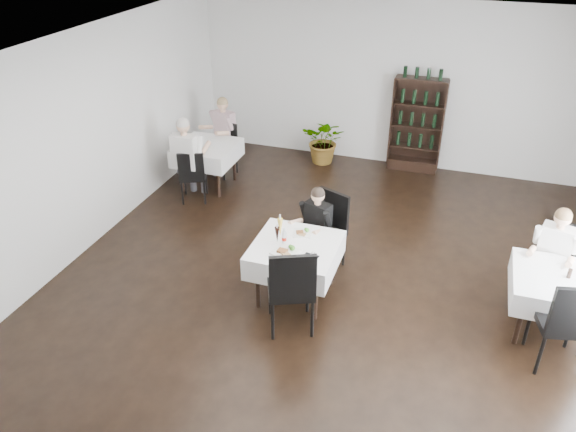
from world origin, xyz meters
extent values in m
plane|color=black|center=(0.00, 0.00, 0.00)|extent=(9.00, 9.00, 0.00)
plane|color=white|center=(0.00, 0.00, 3.00)|extent=(9.00, 9.00, 0.00)
plane|color=white|center=(0.00, 4.50, 1.50)|extent=(7.00, 0.00, 7.00)
plane|color=white|center=(-3.50, 0.00, 1.50)|extent=(0.00, 9.00, 9.00)
cube|color=black|center=(0.60, 4.32, 0.10)|extent=(0.90, 0.28, 0.20)
cylinder|color=black|center=(-0.67, -0.36, 0.35)|extent=(0.06, 0.06, 0.71)
cylinder|color=black|center=(-0.67, 0.36, 0.35)|extent=(0.06, 0.06, 0.71)
cylinder|color=black|center=(0.07, -0.36, 0.35)|extent=(0.06, 0.06, 0.71)
cylinder|color=black|center=(0.07, 0.36, 0.35)|extent=(0.06, 0.06, 0.71)
cube|color=black|center=(-0.30, 0.00, 0.73)|extent=(0.85, 0.85, 0.04)
cube|color=white|center=(-0.30, 0.00, 0.62)|extent=(1.03, 1.03, 0.30)
cylinder|color=black|center=(-3.04, 2.16, 0.35)|extent=(0.06, 0.06, 0.71)
cylinder|color=black|center=(-3.04, 2.84, 0.35)|extent=(0.06, 0.06, 0.71)
cylinder|color=black|center=(-2.36, 2.16, 0.35)|extent=(0.06, 0.06, 0.71)
cylinder|color=black|center=(-2.36, 2.84, 0.35)|extent=(0.06, 0.06, 0.71)
cube|color=black|center=(-2.70, 2.50, 0.73)|extent=(0.80, 0.80, 0.04)
cube|color=white|center=(-2.70, 2.50, 0.62)|extent=(0.98, 0.98, 0.30)
cylinder|color=black|center=(2.36, -0.04, 0.35)|extent=(0.06, 0.06, 0.71)
cylinder|color=black|center=(2.36, 0.64, 0.35)|extent=(0.06, 0.06, 0.71)
cube|color=black|center=(2.70, 0.30, 0.73)|extent=(0.80, 0.80, 0.04)
cube|color=white|center=(2.70, 0.30, 0.62)|extent=(0.98, 0.98, 0.30)
imported|color=#276121|center=(-1.04, 4.09, 0.44)|extent=(0.81, 0.70, 0.88)
cylinder|color=black|center=(-0.43, 0.63, 0.24)|extent=(0.04, 0.04, 0.49)
cylinder|color=black|center=(-0.27, 1.02, 0.24)|extent=(0.04, 0.04, 0.49)
cylinder|color=black|center=(-0.04, 0.47, 0.24)|extent=(0.04, 0.04, 0.49)
cylinder|color=black|center=(0.12, 0.86, 0.24)|extent=(0.04, 0.04, 0.49)
cube|color=black|center=(-0.15, 0.74, 0.52)|extent=(0.64, 0.64, 0.07)
cube|color=black|center=(-0.07, 0.95, 0.80)|extent=(0.47, 0.24, 0.53)
cylinder|color=black|center=(-0.06, -0.26, 0.26)|extent=(0.04, 0.04, 0.52)
cylinder|color=black|center=(0.12, -0.68, 0.26)|extent=(0.04, 0.04, 0.52)
cylinder|color=black|center=(-0.48, -0.44, 0.26)|extent=(0.04, 0.04, 0.52)
cylinder|color=black|center=(-0.29, -0.86, 0.26)|extent=(0.04, 0.04, 0.52)
cube|color=black|center=(-0.18, -0.56, 0.56)|extent=(0.69, 0.69, 0.08)
cube|color=black|center=(-0.08, -0.78, 0.86)|extent=(0.50, 0.26, 0.57)
cylinder|color=black|center=(-2.89, 2.86, 0.21)|extent=(0.03, 0.03, 0.43)
cylinder|color=black|center=(-2.80, 3.22, 0.21)|extent=(0.03, 0.03, 0.43)
cylinder|color=black|center=(-2.53, 2.77, 0.21)|extent=(0.03, 0.03, 0.43)
cylinder|color=black|center=(-2.44, 3.13, 0.21)|extent=(0.03, 0.03, 0.43)
cube|color=black|center=(-2.67, 3.00, 0.46)|extent=(0.52, 0.52, 0.07)
cube|color=black|center=(-2.62, 3.18, 0.71)|extent=(0.43, 0.15, 0.46)
cylinder|color=black|center=(-2.59, 2.18, 0.21)|extent=(0.03, 0.03, 0.42)
cylinder|color=black|center=(-2.46, 1.84, 0.21)|extent=(0.03, 0.03, 0.42)
cylinder|color=black|center=(-2.93, 2.05, 0.21)|extent=(0.03, 0.03, 0.42)
cylinder|color=black|center=(-2.80, 1.71, 0.21)|extent=(0.03, 0.03, 0.42)
cube|color=black|center=(-2.70, 1.95, 0.44)|extent=(0.54, 0.54, 0.06)
cube|color=black|center=(-2.63, 1.77, 0.69)|extent=(0.41, 0.19, 0.45)
cylinder|color=black|center=(2.61, 0.68, 0.24)|extent=(0.04, 0.04, 0.48)
cylinder|color=black|center=(2.68, 1.09, 0.24)|extent=(0.04, 0.04, 0.48)
cylinder|color=black|center=(3.02, 0.61, 0.24)|extent=(0.04, 0.04, 0.48)
cube|color=black|center=(2.85, 0.85, 0.51)|extent=(0.55, 0.55, 0.07)
cube|color=black|center=(2.89, 1.07, 0.79)|extent=(0.48, 0.13, 0.52)
cylinder|color=black|center=(2.90, 0.07, 0.26)|extent=(0.04, 0.04, 0.53)
cylinder|color=black|center=(2.46, -0.03, 0.26)|extent=(0.04, 0.04, 0.53)
cylinder|color=black|center=(2.56, -0.48, 0.26)|extent=(0.04, 0.04, 0.53)
cube|color=black|center=(2.73, -0.20, 0.56)|extent=(0.63, 0.63, 0.08)
cube|color=#3E3E45|center=(-0.35, 0.59, 0.48)|extent=(0.24, 0.38, 0.12)
cylinder|color=#3E3E45|center=(-0.41, 0.44, 0.21)|extent=(0.09, 0.09, 0.42)
cube|color=#3E3E45|center=(-0.20, 0.53, 0.48)|extent=(0.24, 0.38, 0.12)
cylinder|color=#3E3E45|center=(-0.25, 0.38, 0.21)|extent=(0.09, 0.09, 0.42)
cube|color=black|center=(-0.22, 0.71, 0.76)|extent=(0.38, 0.30, 0.47)
cylinder|color=#DFAD8B|center=(-0.48, 0.56, 0.74)|extent=(0.16, 0.27, 0.13)
cylinder|color=#DFAD8B|center=(-0.12, 0.42, 0.74)|extent=(0.16, 0.27, 0.13)
sphere|color=#DFAD8B|center=(-0.22, 0.69, 1.11)|extent=(0.18, 0.18, 0.18)
sphere|color=black|center=(-0.22, 0.69, 1.14)|extent=(0.18, 0.18, 0.18)
cube|color=#3E3E45|center=(-2.86, 3.12, 0.53)|extent=(0.28, 0.42, 0.13)
cylinder|color=#3E3E45|center=(-2.93, 2.97, 0.23)|extent=(0.10, 0.10, 0.47)
cube|color=#3E3E45|center=(-2.68, 3.05, 0.53)|extent=(0.28, 0.42, 0.13)
cylinder|color=#3E3E45|center=(-2.75, 2.89, 0.23)|extent=(0.10, 0.10, 0.47)
cube|color=#C3A1A7|center=(-2.70, 3.25, 0.85)|extent=(0.43, 0.35, 0.52)
cylinder|color=#DFAD8B|center=(-3.00, 3.10, 0.83)|extent=(0.19, 0.30, 0.15)
cylinder|color=#DFAD8B|center=(-2.60, 2.93, 0.83)|extent=(0.19, 0.30, 0.15)
sphere|color=#DFAD8B|center=(-2.70, 3.23, 1.25)|extent=(0.20, 0.20, 0.20)
sphere|color=olive|center=(-2.70, 3.23, 1.28)|extent=(0.20, 0.20, 0.20)
cube|color=#3E3E45|center=(-2.66, 2.05, 0.57)|extent=(0.15, 0.43, 0.14)
cylinder|color=#3E3E45|center=(-2.67, 2.23, 0.25)|extent=(0.11, 0.11, 0.49)
cube|color=#3E3E45|center=(-2.86, 2.04, 0.57)|extent=(0.15, 0.43, 0.14)
cylinder|color=#3E3E45|center=(-2.87, 2.23, 0.25)|extent=(0.11, 0.11, 0.49)
cube|color=white|center=(-2.76, 1.86, 0.90)|extent=(0.41, 0.23, 0.55)
cylinder|color=#DFAD8B|center=(-2.53, 2.13, 0.88)|extent=(0.09, 0.32, 0.16)
cylinder|color=#DFAD8B|center=(-3.00, 2.12, 0.88)|extent=(0.09, 0.32, 0.16)
sphere|color=#DFAD8B|center=(-2.76, 1.88, 1.32)|extent=(0.21, 0.21, 0.21)
sphere|color=beige|center=(-2.76, 1.88, 1.35)|extent=(0.21, 0.21, 0.21)
cube|color=#3E3E45|center=(2.55, 0.75, 0.52)|extent=(0.23, 0.41, 0.13)
cylinder|color=#3E3E45|center=(2.51, 0.59, 0.23)|extent=(0.10, 0.10, 0.45)
cube|color=#3E3E45|center=(2.73, 0.71, 0.52)|extent=(0.23, 0.41, 0.13)
cylinder|color=#3E3E45|center=(2.68, 0.55, 0.23)|extent=(0.10, 0.10, 0.45)
cube|color=white|center=(2.69, 0.90, 0.82)|extent=(0.41, 0.29, 0.51)
cylinder|color=#DFAD8B|center=(2.41, 0.72, 0.80)|extent=(0.15, 0.30, 0.14)
cylinder|color=#DFAD8B|center=(2.82, 0.60, 0.80)|extent=(0.15, 0.30, 0.14)
sphere|color=#DFAD8B|center=(2.68, 0.88, 1.21)|extent=(0.19, 0.19, 0.19)
sphere|color=brown|center=(2.68, 0.88, 1.24)|extent=(0.19, 0.19, 0.19)
cube|color=white|center=(-0.30, 0.27, 0.78)|extent=(0.27, 0.27, 0.02)
cube|color=#563018|center=(-0.33, 0.25, 0.80)|extent=(0.11, 0.10, 0.02)
sphere|color=#326E1D|center=(-0.25, 0.30, 0.81)|extent=(0.05, 0.05, 0.05)
cube|color=brown|center=(-0.28, 0.21, 0.79)|extent=(0.08, 0.07, 0.02)
cube|color=white|center=(-0.36, -0.21, 0.78)|extent=(0.35, 0.35, 0.02)
cube|color=#563018|center=(-0.39, -0.23, 0.80)|extent=(0.12, 0.10, 0.03)
sphere|color=#326E1D|center=(-0.29, -0.16, 0.82)|extent=(0.07, 0.07, 0.07)
cube|color=brown|center=(-0.33, -0.27, 0.80)|extent=(0.13, 0.12, 0.02)
cone|color=black|center=(-0.53, -0.02, 0.87)|extent=(0.06, 0.06, 0.21)
cylinder|color=silver|center=(-0.53, -0.02, 1.01)|extent=(0.02, 0.02, 0.05)
cone|color=gold|center=(-0.54, 0.12, 0.89)|extent=(0.07, 0.07, 0.25)
cylinder|color=silver|center=(-0.54, 0.12, 1.05)|extent=(0.02, 0.02, 0.06)
cylinder|color=silver|center=(-0.44, -0.03, 0.86)|extent=(0.05, 0.05, 0.18)
cylinder|color=red|center=(-0.44, -0.03, 0.84)|extent=(0.06, 0.06, 0.04)
cylinder|color=silver|center=(-0.44, -0.03, 0.97)|extent=(0.02, 0.02, 0.04)
cube|color=black|center=(-0.05, -0.21, 0.77)|extent=(0.19, 0.16, 0.01)
cylinder|color=silver|center=(-0.07, -0.21, 0.78)|extent=(0.04, 0.19, 0.01)
cylinder|color=silver|center=(-0.03, -0.21, 0.78)|extent=(0.03, 0.19, 0.01)
cylinder|color=black|center=(2.79, 0.32, 0.83)|extent=(0.06, 0.06, 0.11)
camera|label=1|loc=(1.44, -5.47, 4.48)|focal=35.00mm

